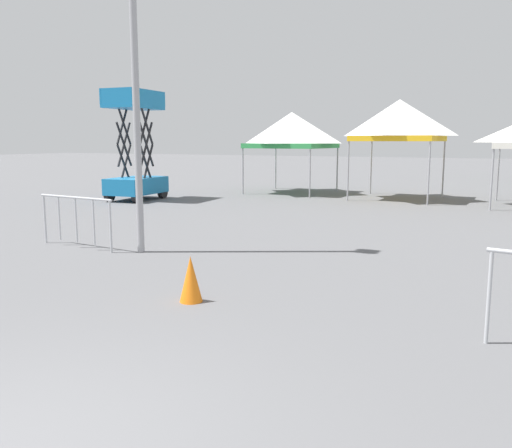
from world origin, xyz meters
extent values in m
cylinder|color=#9E9EA3|center=(-7.14, 17.54, 1.05)|extent=(0.06, 0.06, 2.09)
cylinder|color=#9E9EA3|center=(-4.13, 17.40, 1.05)|extent=(0.06, 0.06, 2.09)
cylinder|color=#9E9EA3|center=(-7.00, 20.55, 1.05)|extent=(0.06, 0.06, 2.09)
cylinder|color=#9E9EA3|center=(-3.99, 20.41, 1.05)|extent=(0.06, 0.06, 2.09)
pyramid|color=white|center=(-5.56, 18.97, 2.74)|extent=(3.31, 3.31, 1.29)
cube|color=green|center=(-5.56, 18.97, 1.99)|extent=(3.28, 3.28, 0.20)
cylinder|color=#9E9EA3|center=(-2.52, 17.09, 1.19)|extent=(0.06, 0.06, 2.39)
cylinder|color=#9E9EA3|center=(0.36, 16.97, 1.19)|extent=(0.06, 0.06, 2.39)
cylinder|color=#9E9EA3|center=(-2.40, 19.98, 1.19)|extent=(0.06, 0.06, 2.39)
cylinder|color=#9E9EA3|center=(0.49, 19.86, 1.19)|extent=(0.06, 0.06, 2.39)
pyramid|color=white|center=(-1.02, 18.47, 3.06)|extent=(3.16, 3.16, 1.34)
cube|color=yellow|center=(-1.02, 18.47, 2.29)|extent=(3.13, 3.13, 0.20)
cylinder|color=#9E9EA3|center=(2.38, 16.42, 1.08)|extent=(0.06, 0.06, 2.15)
cylinder|color=#9E9EA3|center=(2.44, 19.64, 1.08)|extent=(0.06, 0.06, 2.15)
cylinder|color=black|center=(-10.24, 12.95, 0.24)|extent=(0.22, 0.49, 0.48)
cylinder|color=black|center=(-9.06, 13.04, 0.24)|extent=(0.22, 0.49, 0.48)
cylinder|color=black|center=(-10.38, 14.67, 0.24)|extent=(0.22, 0.49, 0.48)
cylinder|color=black|center=(-9.20, 14.76, 0.24)|extent=(0.22, 0.49, 0.48)
cube|color=#1972AD|center=(-9.72, 13.86, 0.54)|extent=(1.58, 2.40, 0.60)
cylinder|color=black|center=(-10.21, 13.82, 1.25)|extent=(0.15, 0.89, 1.65)
cylinder|color=black|center=(-10.21, 13.82, 1.25)|extent=(0.15, 0.89, 1.65)
cylinder|color=black|center=(-9.23, 13.90, 1.25)|extent=(0.15, 0.89, 1.65)
cylinder|color=black|center=(-9.23, 13.90, 1.25)|extent=(0.15, 0.89, 1.65)
cylinder|color=black|center=(-10.21, 13.82, 2.07)|extent=(0.15, 0.89, 1.65)
cylinder|color=black|center=(-10.21, 13.82, 2.07)|extent=(0.15, 0.89, 1.65)
cylinder|color=black|center=(-9.23, 13.90, 2.07)|extent=(0.15, 0.89, 1.65)
cylinder|color=black|center=(-9.23, 13.90, 2.07)|extent=(0.15, 0.89, 1.65)
cylinder|color=black|center=(-10.21, 13.82, 2.89)|extent=(0.15, 0.89, 1.65)
cylinder|color=black|center=(-10.21, 13.82, 2.89)|extent=(0.15, 0.89, 1.65)
cylinder|color=black|center=(-9.23, 13.90, 2.89)|extent=(0.15, 0.89, 1.65)
cylinder|color=black|center=(-9.23, 13.90, 2.89)|extent=(0.15, 0.89, 1.65)
cube|color=#1972AD|center=(-9.72, 13.86, 3.41)|extent=(1.50, 2.28, 0.12)
cube|color=#1972AD|center=(-9.64, 12.80, 3.75)|extent=(1.33, 0.17, 0.55)
cube|color=#1972AD|center=(-9.80, 14.91, 3.75)|extent=(1.33, 0.17, 0.55)
cube|color=#1972AD|center=(-10.36, 13.81, 3.75)|extent=(0.23, 2.18, 0.55)
cube|color=#1972AD|center=(-9.08, 13.91, 3.75)|extent=(0.23, 2.18, 0.55)
cylinder|color=#9E9EA3|center=(-3.57, 6.31, 4.10)|extent=(0.14, 0.14, 8.20)
cylinder|color=#B7BABF|center=(2.93, 4.08, 0.53)|extent=(0.04, 0.04, 1.05)
cylinder|color=#B7BABF|center=(-5.05, 6.08, 1.05)|extent=(2.10, 0.23, 0.05)
cylinder|color=#B7BABF|center=(-4.05, 5.99, 0.53)|extent=(0.04, 0.04, 1.05)
cylinder|color=#B7BABF|center=(-6.04, 6.16, 0.53)|extent=(0.04, 0.04, 1.05)
cylinder|color=#B7BABF|center=(-4.52, 6.03, 0.58)|extent=(0.04, 0.04, 0.92)
cylinder|color=#B7BABF|center=(-5.05, 6.08, 0.58)|extent=(0.04, 0.04, 0.92)
cylinder|color=#B7BABF|center=(-5.57, 6.12, 0.58)|extent=(0.04, 0.04, 0.92)
cone|color=orange|center=(-0.84, 3.94, 0.32)|extent=(0.32, 0.32, 0.64)
camera|label=1|loc=(3.13, -2.08, 2.22)|focal=37.41mm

